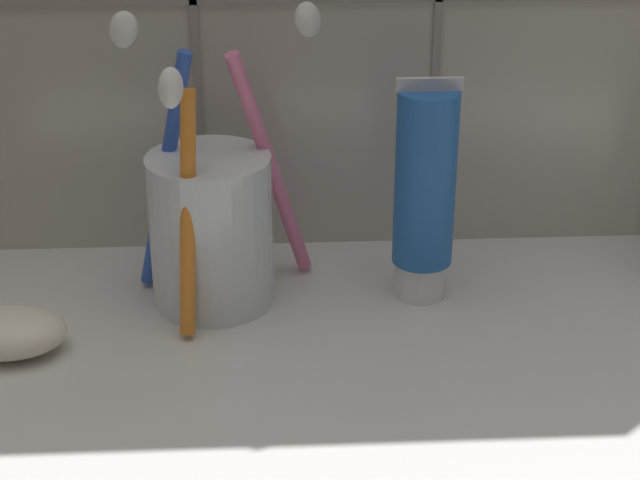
# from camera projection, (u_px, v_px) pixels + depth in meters

# --- Properties ---
(sink_counter) EXTENTS (0.62, 0.35, 0.02)m
(sink_counter) POSITION_uv_depth(u_px,v_px,m) (442.00, 390.00, 0.60)
(sink_counter) COLOR silver
(sink_counter) RESTS_ON ground
(toothbrush_cup) EXTENTS (0.13, 0.11, 0.18)m
(toothbrush_cup) POSITION_uv_depth(u_px,v_px,m) (211.00, 223.00, 0.65)
(toothbrush_cup) COLOR silver
(toothbrush_cup) RESTS_ON sink_counter
(toothpaste_tube) EXTENTS (0.04, 0.04, 0.14)m
(toothpaste_tube) POSITION_uv_depth(u_px,v_px,m) (429.00, 192.00, 0.65)
(toothpaste_tube) COLOR white
(toothpaste_tube) RESTS_ON sink_counter
(soap_bar) EXTENTS (0.07, 0.05, 0.03)m
(soap_bar) POSITION_uv_depth(u_px,v_px,m) (8.00, 333.00, 0.61)
(soap_bar) COLOR silver
(soap_bar) RESTS_ON sink_counter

